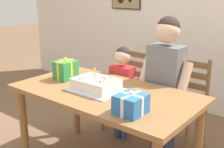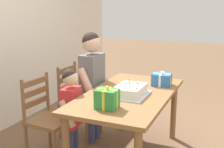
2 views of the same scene
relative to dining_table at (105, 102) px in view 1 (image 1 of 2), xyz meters
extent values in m
cube|color=silver|center=(0.00, 1.84, 0.64)|extent=(6.40, 0.08, 2.60)
cylinder|color=black|center=(-1.18, 1.78, 0.76)|extent=(0.10, 0.01, 0.10)
cylinder|color=black|center=(-1.02, 1.78, 0.76)|extent=(0.06, 0.01, 0.06)
cube|color=olive|center=(0.00, 0.00, 0.08)|extent=(1.57, 0.84, 0.04)
cylinder|color=olive|center=(-0.70, -0.34, -0.30)|extent=(0.07, 0.07, 0.72)
cylinder|color=olive|center=(-0.70, 0.34, -0.30)|extent=(0.07, 0.07, 0.72)
cylinder|color=olive|center=(0.70, 0.34, -0.30)|extent=(0.07, 0.07, 0.72)
cube|color=silver|center=(-0.06, -0.04, 0.11)|extent=(0.44, 0.34, 0.01)
cube|color=white|center=(-0.06, -0.04, 0.16)|extent=(0.36, 0.26, 0.09)
cylinder|color=orange|center=(-0.08, -0.03, 0.24)|extent=(0.01, 0.01, 0.07)
sphere|color=yellow|center=(-0.08, -0.03, 0.28)|extent=(0.02, 0.02, 0.02)
sphere|color=red|center=(0.01, -0.01, 0.21)|extent=(0.01, 0.01, 0.01)
sphere|color=orange|center=(0.05, -0.07, 0.21)|extent=(0.02, 0.02, 0.02)
sphere|color=orange|center=(-0.03, 0.02, 0.21)|extent=(0.02, 0.02, 0.02)
sphere|color=green|center=(0.03, -0.09, 0.21)|extent=(0.02, 0.02, 0.02)
sphere|color=green|center=(0.01, 0.06, 0.21)|extent=(0.02, 0.02, 0.02)
sphere|color=orange|center=(-0.15, -0.13, 0.21)|extent=(0.02, 0.02, 0.02)
cube|color=#286BB7|center=(0.43, -0.24, 0.17)|extent=(0.18, 0.20, 0.13)
cube|color=white|center=(0.43, -0.24, 0.17)|extent=(0.19, 0.02, 0.14)
cube|color=white|center=(0.43, -0.24, 0.17)|extent=(0.02, 0.21, 0.14)
sphere|color=white|center=(0.43, -0.24, 0.25)|extent=(0.04, 0.04, 0.04)
cube|color=#2D8E42|center=(-0.50, 0.02, 0.19)|extent=(0.16, 0.19, 0.17)
cube|color=yellow|center=(-0.50, 0.02, 0.19)|extent=(0.16, 0.02, 0.18)
cube|color=yellow|center=(-0.50, 0.02, 0.19)|extent=(0.02, 0.20, 0.18)
sphere|color=yellow|center=(-0.50, 0.02, 0.29)|extent=(0.04, 0.04, 0.04)
cube|color=brown|center=(-0.33, 0.76, -0.21)|extent=(0.45, 0.45, 0.04)
cylinder|color=brown|center=(-0.15, 0.56, -0.44)|extent=(0.04, 0.04, 0.43)
cylinder|color=brown|center=(-0.53, 0.59, -0.44)|extent=(0.04, 0.04, 0.43)
cylinder|color=brown|center=(-0.12, 0.94, -0.44)|extent=(0.04, 0.04, 0.43)
cylinder|color=brown|center=(-0.50, 0.97, -0.44)|extent=(0.04, 0.04, 0.43)
cylinder|color=brown|center=(-0.12, 0.94, 0.04)|extent=(0.04, 0.04, 0.45)
cylinder|color=brown|center=(-0.50, 0.97, 0.04)|extent=(0.04, 0.04, 0.45)
cube|color=brown|center=(-0.31, 0.95, -0.03)|extent=(0.36, 0.05, 0.06)
cube|color=brown|center=(-0.31, 0.95, 0.08)|extent=(0.36, 0.05, 0.06)
cube|color=brown|center=(-0.31, 0.95, 0.20)|extent=(0.36, 0.05, 0.06)
cube|color=brown|center=(0.33, 0.76, -0.21)|extent=(0.43, 0.43, 0.04)
cylinder|color=brown|center=(0.51, 0.57, -0.44)|extent=(0.04, 0.04, 0.43)
cylinder|color=brown|center=(0.13, 0.58, -0.44)|extent=(0.04, 0.04, 0.43)
cylinder|color=brown|center=(0.52, 0.95, -0.44)|extent=(0.04, 0.04, 0.43)
cylinder|color=brown|center=(0.14, 0.96, -0.44)|extent=(0.04, 0.04, 0.43)
cylinder|color=brown|center=(0.52, 0.95, 0.04)|extent=(0.04, 0.04, 0.45)
cylinder|color=brown|center=(0.14, 0.96, 0.04)|extent=(0.04, 0.04, 0.45)
cube|color=brown|center=(0.33, 0.95, -0.03)|extent=(0.36, 0.03, 0.06)
cube|color=brown|center=(0.33, 0.95, 0.08)|extent=(0.36, 0.03, 0.06)
cube|color=brown|center=(0.33, 0.95, 0.20)|extent=(0.36, 0.03, 0.06)
cylinder|color=#38426B|center=(0.33, 0.56, -0.40)|extent=(0.11, 0.11, 0.51)
cylinder|color=#38426B|center=(0.19, 0.56, -0.40)|extent=(0.11, 0.11, 0.51)
cube|color=slate|center=(0.26, 0.56, 0.14)|extent=(0.32, 0.20, 0.58)
cylinder|color=#E0B293|center=(0.46, 0.51, 0.12)|extent=(0.09, 0.24, 0.39)
cylinder|color=#E0B293|center=(0.06, 0.52, 0.12)|extent=(0.09, 0.24, 0.39)
sphere|color=#E0B293|center=(0.26, 0.56, 0.56)|extent=(0.22, 0.22, 0.22)
sphere|color=#2D231E|center=(0.26, 0.57, 0.59)|extent=(0.21, 0.21, 0.21)
cylinder|color=#38426B|center=(-0.18, 0.56, -0.47)|extent=(0.08, 0.08, 0.38)
cylinder|color=#38426B|center=(-0.29, 0.55, -0.47)|extent=(0.08, 0.08, 0.38)
cube|color=red|center=(-0.23, 0.56, -0.06)|extent=(0.24, 0.16, 0.43)
cylinder|color=#E0B293|center=(-0.08, 0.54, -0.07)|extent=(0.08, 0.18, 0.29)
cylinder|color=#E0B293|center=(-0.38, 0.52, -0.07)|extent=(0.08, 0.18, 0.29)
sphere|color=#E0B293|center=(-0.23, 0.56, 0.26)|extent=(0.16, 0.16, 0.16)
sphere|color=#2D231E|center=(-0.24, 0.57, 0.28)|extent=(0.15, 0.15, 0.15)
camera|label=1|loc=(1.49, -1.76, 0.92)|focal=47.03mm
camera|label=2|loc=(-2.78, -1.00, 1.03)|focal=47.50mm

